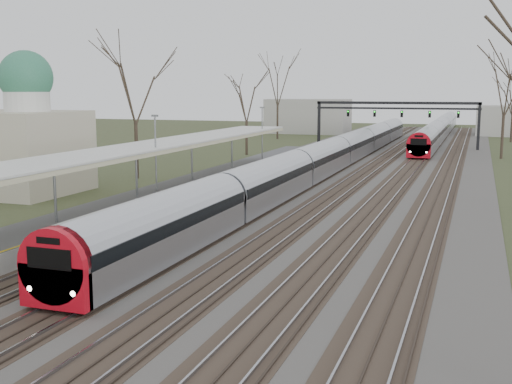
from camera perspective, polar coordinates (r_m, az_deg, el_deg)
track_bed at (r=56.62m, az=8.53°, el=1.38°), size 24.00×160.00×0.22m
platform at (r=43.04m, az=-8.21°, el=-0.41°), size 3.50×69.00×1.00m
canopy at (r=38.68m, az=-11.39°, el=3.57°), size 4.10×50.00×3.11m
dome_building at (r=50.12m, az=-21.03°, el=4.11°), size 10.00×8.00×10.30m
signal_gantry at (r=85.82m, az=12.38°, el=7.08°), size 21.00×0.59×6.08m
tree_west_far at (r=55.50m, az=-10.74°, el=9.41°), size 5.50×5.50×11.33m
train_near at (r=63.51m, az=7.23°, el=3.51°), size 2.62×90.21×3.05m
train_far at (r=108.30m, az=16.00°, el=5.48°), size 2.62×75.21×3.05m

